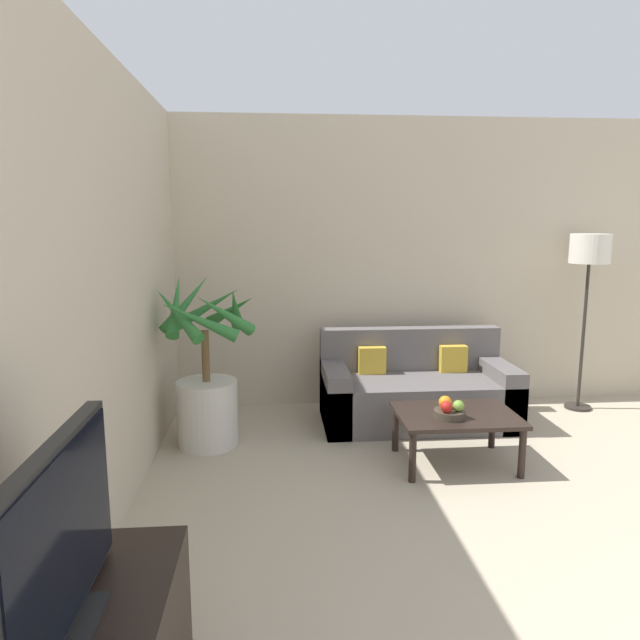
# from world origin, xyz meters

# --- Properties ---
(wall_back) EXTENTS (8.46, 0.06, 2.70)m
(wall_back) POSITION_xyz_m (0.00, 5.69, 1.35)
(wall_back) COLOR beige
(wall_back) RESTS_ON ground_plane
(wall_left) EXTENTS (0.06, 7.26, 2.70)m
(wall_left) POSITION_xyz_m (-3.46, 2.83, 1.35)
(wall_left) COLOR beige
(wall_left) RESTS_ON ground_plane
(television) EXTENTS (0.18, 0.80, 0.56)m
(television) POSITION_xyz_m (-3.13, 1.85, 0.87)
(television) COLOR black
(television) RESTS_ON tv_console
(potted_palm) EXTENTS (0.82, 0.82, 1.36)m
(potted_palm) POSITION_xyz_m (-3.05, 4.70, 0.50)
(potted_palm) COLOR beige
(potted_palm) RESTS_ON ground_plane
(sofa_loveseat) EXTENTS (1.65, 0.80, 0.79)m
(sofa_loveseat) POSITION_xyz_m (-1.29, 5.09, 0.27)
(sofa_loveseat) COLOR #605B5B
(sofa_loveseat) RESTS_ON ground_plane
(floor_lamp) EXTENTS (0.35, 0.35, 1.64)m
(floor_lamp) POSITION_xyz_m (0.34, 5.31, 1.42)
(floor_lamp) COLOR #2D2823
(floor_lamp) RESTS_ON ground_plane
(coffee_table) EXTENTS (0.86, 0.63, 0.38)m
(coffee_table) POSITION_xyz_m (-1.22, 4.18, 0.33)
(coffee_table) COLOR black
(coffee_table) RESTS_ON ground_plane
(fruit_bowl) EXTENTS (0.22, 0.22, 0.05)m
(fruit_bowl) POSITION_xyz_m (-1.30, 4.09, 0.41)
(fruit_bowl) COLOR #42382D
(fruit_bowl) RESTS_ON coffee_table
(apple_red) EXTENTS (0.08, 0.08, 0.08)m
(apple_red) POSITION_xyz_m (-1.34, 4.05, 0.48)
(apple_red) COLOR red
(apple_red) RESTS_ON fruit_bowl
(apple_green) EXTENTS (0.08, 0.08, 0.08)m
(apple_green) POSITION_xyz_m (-1.25, 4.06, 0.48)
(apple_green) COLOR olive
(apple_green) RESTS_ON fruit_bowl
(orange_fruit) EXTENTS (0.09, 0.09, 0.09)m
(orange_fruit) POSITION_xyz_m (-1.32, 4.14, 0.48)
(orange_fruit) COLOR orange
(orange_fruit) RESTS_ON fruit_bowl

